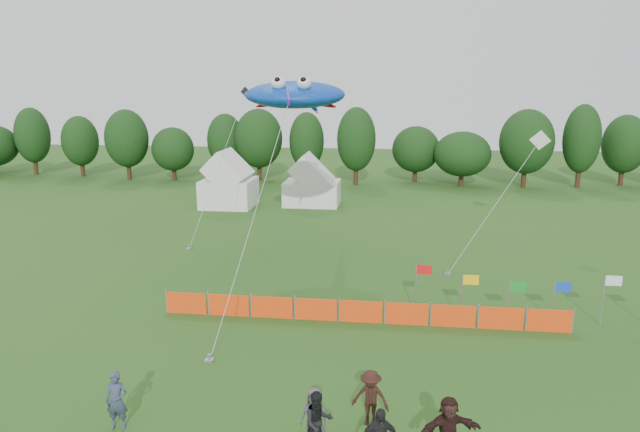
# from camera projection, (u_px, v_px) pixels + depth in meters

# --- Properties ---
(ground) EXTENTS (160.00, 160.00, 0.00)m
(ground) POSITION_uv_depth(u_px,v_px,m) (296.00, 420.00, 17.86)
(ground) COLOR #234C16
(ground) RESTS_ON ground
(treeline) EXTENTS (104.57, 8.78, 8.36)m
(treeline) POSITION_uv_depth(u_px,v_px,m) (381.00, 145.00, 60.19)
(treeline) COLOR #382314
(treeline) RESTS_ON ground
(tent_left) EXTENTS (4.41, 4.41, 3.89)m
(tent_left) POSITION_uv_depth(u_px,v_px,m) (229.00, 184.00, 49.25)
(tent_left) COLOR white
(tent_left) RESTS_ON ground
(tent_right) EXTENTS (4.83, 3.87, 3.41)m
(tent_right) POSITION_uv_depth(u_px,v_px,m) (312.00, 185.00, 49.98)
(tent_right) COLOR white
(tent_right) RESTS_ON ground
(barrier_fence) EXTENTS (17.90, 0.06, 1.00)m
(barrier_fence) POSITION_uv_depth(u_px,v_px,m) (361.00, 312.00, 25.12)
(barrier_fence) COLOR #FC420E
(barrier_fence) RESTS_ON ground
(flag_row) EXTENTS (10.73, 0.82, 2.28)m
(flag_row) POSITION_uv_depth(u_px,v_px,m) (533.00, 291.00, 25.09)
(flag_row) COLOR gray
(flag_row) RESTS_ON ground
(spectator_a) EXTENTS (0.71, 0.50, 1.84)m
(spectator_a) POSITION_uv_depth(u_px,v_px,m) (117.00, 401.00, 17.24)
(spectator_a) COLOR #333C55
(spectator_a) RESTS_ON ground
(spectator_b) EXTENTS (1.10, 1.02, 1.83)m
(spectator_b) POSITION_uv_depth(u_px,v_px,m) (318.00, 422.00, 16.15)
(spectator_b) COLOR black
(spectator_b) RESTS_ON ground
(spectator_c) EXTENTS (1.27, 0.88, 1.80)m
(spectator_c) POSITION_uv_depth(u_px,v_px,m) (370.00, 398.00, 17.42)
(spectator_c) COLOR black
(spectator_c) RESTS_ON ground
(spectator_e) EXTENTS (0.95, 0.75, 1.71)m
(spectator_e) POSITION_uv_depth(u_px,v_px,m) (315.00, 415.00, 16.57)
(spectator_e) COLOR #46454A
(spectator_e) RESTS_ON ground
(spectator_f) EXTENTS (1.86, 1.12, 1.91)m
(spectator_f) POSITION_uv_depth(u_px,v_px,m) (448.00, 429.00, 15.75)
(spectator_f) COLOR black
(spectator_f) RESTS_ON ground
(stingray_kite) EXTENTS (6.32, 22.29, 10.79)m
(stingray_kite) POSITION_uv_depth(u_px,v_px,m) (297.00, 95.00, 33.62)
(stingray_kite) COLOR blue
(stingray_kite) RESTS_ON ground
(small_kite_white) EXTENTS (6.97, 7.78, 7.48)m
(small_kite_white) POSITION_uv_depth(u_px,v_px,m) (518.00, 172.00, 35.28)
(small_kite_white) COLOR white
(small_kite_white) RESTS_ON ground
(small_kite_dark) EXTENTS (2.45, 8.45, 10.21)m
(small_kite_dark) POSITION_uv_depth(u_px,v_px,m) (223.00, 154.00, 39.62)
(small_kite_dark) COLOR black
(small_kite_dark) RESTS_ON ground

